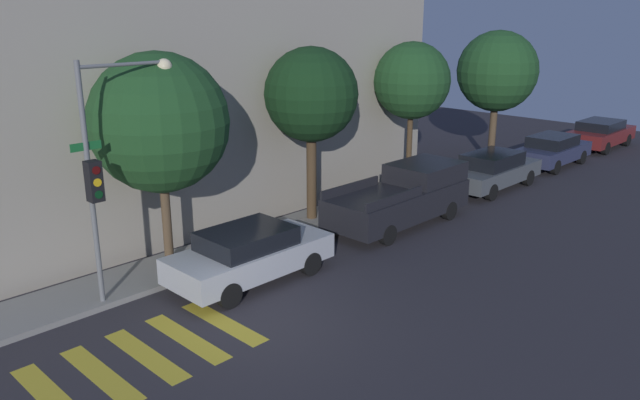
{
  "coord_description": "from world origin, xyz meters",
  "views": [
    {
      "loc": [
        -7.87,
        -9.38,
        6.58
      ],
      "look_at": [
        3.83,
        2.1,
        1.6
      ],
      "focal_mm": 35.0,
      "sensor_mm": 36.0,
      "label": 1
    }
  ],
  "objects_px": {
    "tree_midblock": "(311,95)",
    "tree_behind_truck": "(497,72)",
    "pickup_truck": "(404,196)",
    "traffic_light_pole": "(110,152)",
    "sedan_far_end": "(553,150)",
    "tree_near_corner": "(159,123)",
    "sedan_middle": "(493,170)",
    "sedan_tail_of_row": "(600,133)",
    "sedan_near_corner": "(250,254)",
    "tree_far_end": "(412,81)"
  },
  "relations": [
    {
      "from": "sedan_near_corner",
      "to": "tree_near_corner",
      "type": "relative_size",
      "value": 0.75
    },
    {
      "from": "tree_near_corner",
      "to": "sedan_middle",
      "type": "bearing_deg",
      "value": -9.61
    },
    {
      "from": "tree_midblock",
      "to": "sedan_far_end",
      "type": "bearing_deg",
      "value": -9.75
    },
    {
      "from": "traffic_light_pole",
      "to": "sedan_tail_of_row",
      "type": "xyz_separation_m",
      "value": [
        25.32,
        -1.27,
        -2.86
      ]
    },
    {
      "from": "sedan_near_corner",
      "to": "tree_near_corner",
      "type": "bearing_deg",
      "value": 113.76
    },
    {
      "from": "sedan_near_corner",
      "to": "sedan_tail_of_row",
      "type": "relative_size",
      "value": 0.95
    },
    {
      "from": "traffic_light_pole",
      "to": "sedan_tail_of_row",
      "type": "height_order",
      "value": "traffic_light_pole"
    },
    {
      "from": "pickup_truck",
      "to": "tree_near_corner",
      "type": "height_order",
      "value": "tree_near_corner"
    },
    {
      "from": "traffic_light_pole",
      "to": "pickup_truck",
      "type": "relative_size",
      "value": 1.08
    },
    {
      "from": "pickup_truck",
      "to": "sedan_far_end",
      "type": "relative_size",
      "value": 1.23
    },
    {
      "from": "sedan_tail_of_row",
      "to": "tree_far_end",
      "type": "bearing_deg",
      "value": 170.4
    },
    {
      "from": "sedan_tail_of_row",
      "to": "tree_far_end",
      "type": "xyz_separation_m",
      "value": [
        -12.96,
        2.19,
        3.4
      ]
    },
    {
      "from": "sedan_near_corner",
      "to": "tree_behind_truck",
      "type": "bearing_deg",
      "value": 7.94
    },
    {
      "from": "tree_near_corner",
      "to": "tree_behind_truck",
      "type": "xyz_separation_m",
      "value": [
        16.68,
        -0.0,
        0.17
      ]
    },
    {
      "from": "sedan_middle",
      "to": "tree_near_corner",
      "type": "relative_size",
      "value": 0.81
    },
    {
      "from": "tree_near_corner",
      "to": "sedan_far_end",
      "type": "bearing_deg",
      "value": -6.9
    },
    {
      "from": "tree_midblock",
      "to": "tree_far_end",
      "type": "bearing_deg",
      "value": 0.0
    },
    {
      "from": "tree_near_corner",
      "to": "tree_behind_truck",
      "type": "bearing_deg",
      "value": -0.0
    },
    {
      "from": "traffic_light_pole",
      "to": "sedan_far_end",
      "type": "height_order",
      "value": "traffic_light_pole"
    },
    {
      "from": "pickup_truck",
      "to": "tree_far_end",
      "type": "relative_size",
      "value": 0.94
    },
    {
      "from": "traffic_light_pole",
      "to": "tree_midblock",
      "type": "xyz_separation_m",
      "value": [
        7.19,
        0.92,
        0.49
      ]
    },
    {
      "from": "pickup_truck",
      "to": "tree_midblock",
      "type": "height_order",
      "value": "tree_midblock"
    },
    {
      "from": "pickup_truck",
      "to": "sedan_tail_of_row",
      "type": "distance_m",
      "value": 16.15
    },
    {
      "from": "sedan_tail_of_row",
      "to": "sedan_far_end",
      "type": "bearing_deg",
      "value": 180.0
    },
    {
      "from": "pickup_truck",
      "to": "tree_behind_truck",
      "type": "height_order",
      "value": "tree_behind_truck"
    },
    {
      "from": "tree_near_corner",
      "to": "tree_midblock",
      "type": "relative_size",
      "value": 1.02
    },
    {
      "from": "sedan_middle",
      "to": "tree_near_corner",
      "type": "height_order",
      "value": "tree_near_corner"
    },
    {
      "from": "tree_midblock",
      "to": "traffic_light_pole",
      "type": "bearing_deg",
      "value": -172.71
    },
    {
      "from": "pickup_truck",
      "to": "traffic_light_pole",
      "type": "bearing_deg",
      "value": 172.1
    },
    {
      "from": "traffic_light_pole",
      "to": "sedan_middle",
      "type": "height_order",
      "value": "traffic_light_pole"
    },
    {
      "from": "sedan_middle",
      "to": "tree_far_end",
      "type": "relative_size",
      "value": 0.82
    },
    {
      "from": "tree_midblock",
      "to": "tree_behind_truck",
      "type": "bearing_deg",
      "value": -0.0
    },
    {
      "from": "sedan_near_corner",
      "to": "sedan_middle",
      "type": "height_order",
      "value": "sedan_middle"
    },
    {
      "from": "sedan_middle",
      "to": "tree_near_corner",
      "type": "distance_m",
      "value": 13.51
    },
    {
      "from": "sedan_middle",
      "to": "sedan_tail_of_row",
      "type": "distance_m",
      "value": 10.53
    },
    {
      "from": "sedan_far_end",
      "to": "tree_far_end",
      "type": "bearing_deg",
      "value": 163.88
    },
    {
      "from": "tree_far_end",
      "to": "pickup_truck",
      "type": "bearing_deg",
      "value": -145.52
    },
    {
      "from": "traffic_light_pole",
      "to": "sedan_near_corner",
      "type": "relative_size",
      "value": 1.32
    },
    {
      "from": "sedan_near_corner",
      "to": "sedan_far_end",
      "type": "height_order",
      "value": "sedan_near_corner"
    },
    {
      "from": "tree_midblock",
      "to": "tree_far_end",
      "type": "relative_size",
      "value": 1.01
    },
    {
      "from": "tree_behind_truck",
      "to": "sedan_near_corner",
      "type": "bearing_deg",
      "value": -172.06
    },
    {
      "from": "pickup_truck",
      "to": "sedan_tail_of_row",
      "type": "relative_size",
      "value": 1.16
    },
    {
      "from": "pickup_truck",
      "to": "tree_near_corner",
      "type": "xyz_separation_m",
      "value": [
        -7.33,
        2.19,
        3.0
      ]
    },
    {
      "from": "traffic_light_pole",
      "to": "tree_midblock",
      "type": "distance_m",
      "value": 7.27
    },
    {
      "from": "traffic_light_pole",
      "to": "sedan_near_corner",
      "type": "xyz_separation_m",
      "value": [
        2.81,
        -1.27,
        -2.86
      ]
    },
    {
      "from": "tree_behind_truck",
      "to": "tree_near_corner",
      "type": "bearing_deg",
      "value": 180.0
    },
    {
      "from": "sedan_tail_of_row",
      "to": "tree_far_end",
      "type": "relative_size",
      "value": 0.81
    },
    {
      "from": "traffic_light_pole",
      "to": "sedan_far_end",
      "type": "xyz_separation_m",
      "value": [
        19.95,
        -1.27,
        -2.87
      ]
    },
    {
      "from": "sedan_far_end",
      "to": "tree_near_corner",
      "type": "relative_size",
      "value": 0.75
    },
    {
      "from": "sedan_middle",
      "to": "sedan_far_end",
      "type": "bearing_deg",
      "value": 0.0
    }
  ]
}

